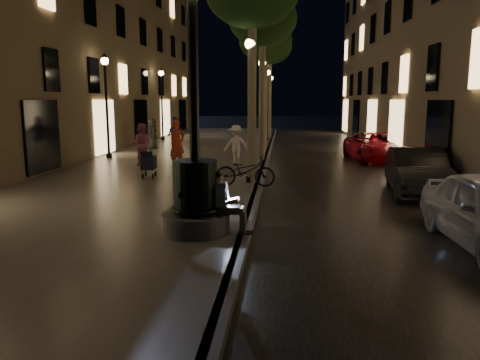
# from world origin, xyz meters

# --- Properties ---
(ground) EXTENTS (120.00, 120.00, 0.00)m
(ground) POSITION_xyz_m (0.00, 15.00, 0.00)
(ground) COLOR black
(ground) RESTS_ON ground
(cobble_lane) EXTENTS (6.00, 45.00, 0.02)m
(cobble_lane) POSITION_xyz_m (3.00, 15.00, 0.01)
(cobble_lane) COLOR black
(cobble_lane) RESTS_ON ground
(promenade) EXTENTS (8.00, 45.00, 0.20)m
(promenade) POSITION_xyz_m (-4.00, 15.00, 0.10)
(promenade) COLOR slate
(promenade) RESTS_ON ground
(curb_strip) EXTENTS (0.25, 45.00, 0.20)m
(curb_strip) POSITION_xyz_m (0.00, 15.00, 0.10)
(curb_strip) COLOR #59595B
(curb_strip) RESTS_ON ground
(building_right) EXTENTS (8.00, 36.00, 15.00)m
(building_right) POSITION_xyz_m (10.00, 18.00, 7.50)
(building_right) COLOR #716347
(building_right) RESTS_ON ground
(building_left) EXTENTS (8.00, 36.00, 15.00)m
(building_left) POSITION_xyz_m (-12.00, 18.00, 7.50)
(building_left) COLOR #716347
(building_left) RESTS_ON ground
(fountain_lamppost) EXTENTS (1.40, 1.40, 5.21)m
(fountain_lamppost) POSITION_xyz_m (-1.00, 2.00, 1.21)
(fountain_lamppost) COLOR #59595B
(fountain_lamppost) RESTS_ON promenade
(seated_man_laptop) EXTENTS (0.91, 0.31, 1.28)m
(seated_man_laptop) POSITION_xyz_m (-0.39, 2.00, 0.88)
(seated_man_laptop) COLOR tan
(seated_man_laptop) RESTS_ON promenade
(tree_second) EXTENTS (3.00, 3.00, 7.40)m
(tree_second) POSITION_xyz_m (-0.20, 14.00, 6.33)
(tree_second) COLOR #6B604C
(tree_second) RESTS_ON promenade
(tree_third) EXTENTS (3.00, 3.00, 7.20)m
(tree_third) POSITION_xyz_m (-0.30, 20.00, 6.14)
(tree_third) COLOR #6B604C
(tree_third) RESTS_ON promenade
(tree_far) EXTENTS (3.00, 3.00, 7.50)m
(tree_far) POSITION_xyz_m (-0.22, 26.00, 6.43)
(tree_far) COLOR #6B604C
(tree_far) RESTS_ON promenade
(lamp_curb_a) EXTENTS (0.36, 0.36, 4.81)m
(lamp_curb_a) POSITION_xyz_m (-0.30, 8.00, 3.24)
(lamp_curb_a) COLOR black
(lamp_curb_a) RESTS_ON promenade
(lamp_curb_b) EXTENTS (0.36, 0.36, 4.81)m
(lamp_curb_b) POSITION_xyz_m (-0.30, 16.00, 3.24)
(lamp_curb_b) COLOR black
(lamp_curb_b) RESTS_ON promenade
(lamp_curb_c) EXTENTS (0.36, 0.36, 4.81)m
(lamp_curb_c) POSITION_xyz_m (-0.30, 24.00, 3.24)
(lamp_curb_c) COLOR black
(lamp_curb_c) RESTS_ON promenade
(lamp_curb_d) EXTENTS (0.36, 0.36, 4.81)m
(lamp_curb_d) POSITION_xyz_m (-0.30, 32.00, 3.24)
(lamp_curb_d) COLOR black
(lamp_curb_d) RESTS_ON promenade
(lamp_left_b) EXTENTS (0.36, 0.36, 4.81)m
(lamp_left_b) POSITION_xyz_m (-7.40, 14.00, 3.24)
(lamp_left_b) COLOR black
(lamp_left_b) RESTS_ON promenade
(lamp_left_c) EXTENTS (0.36, 0.36, 4.81)m
(lamp_left_c) POSITION_xyz_m (-7.40, 24.00, 3.24)
(lamp_left_c) COLOR black
(lamp_left_c) RESTS_ON promenade
(stroller) EXTENTS (0.52, 1.05, 1.06)m
(stroller) POSITION_xyz_m (-3.89, 8.56, 0.73)
(stroller) COLOR black
(stroller) RESTS_ON promenade
(car_second) EXTENTS (1.95, 4.48, 1.43)m
(car_second) POSITION_xyz_m (4.93, 7.45, 0.72)
(car_second) COLOR black
(car_second) RESTS_ON ground
(car_third) EXTENTS (2.68, 5.02, 1.34)m
(car_third) POSITION_xyz_m (5.20, 15.60, 0.67)
(car_third) COLOR maroon
(car_third) RESTS_ON ground
(pedestrian_red) EXTENTS (0.81, 0.83, 1.92)m
(pedestrian_red) POSITION_xyz_m (-3.47, 11.19, 1.16)
(pedestrian_red) COLOR #CB4228
(pedestrian_red) RESTS_ON promenade
(pedestrian_pink) EXTENTS (0.90, 0.73, 1.75)m
(pedestrian_pink) POSITION_xyz_m (-5.11, 11.73, 1.07)
(pedestrian_pink) COLOR #C26695
(pedestrian_pink) RESTS_ON promenade
(pedestrian_white) EXTENTS (1.20, 0.88, 1.66)m
(pedestrian_white) POSITION_xyz_m (-1.20, 12.33, 1.03)
(pedestrian_white) COLOR white
(pedestrian_white) RESTS_ON promenade
(pedestrian_blue) EXTENTS (1.16, 1.06, 1.90)m
(pedestrian_blue) POSITION_xyz_m (-4.43, 14.96, 1.15)
(pedestrian_blue) COLOR navy
(pedestrian_blue) RESTS_ON promenade
(pedestrian_dark) EXTENTS (0.63, 0.87, 1.66)m
(pedestrian_dark) POSITION_xyz_m (-6.46, 18.08, 1.03)
(pedestrian_dark) COLOR #343338
(pedestrian_dark) RESTS_ON promenade
(bicycle) EXTENTS (1.92, 0.75, 0.99)m
(bicycle) POSITION_xyz_m (-0.40, 7.26, 0.70)
(bicycle) COLOR black
(bicycle) RESTS_ON promenade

